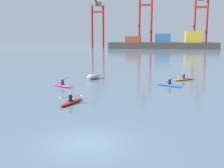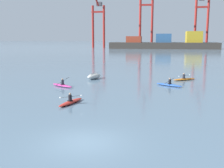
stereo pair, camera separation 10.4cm
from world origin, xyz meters
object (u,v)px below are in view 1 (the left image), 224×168
at_px(gantry_crane_west_mid, 145,14).
at_px(kayak_blue, 169,84).
at_px(gantry_crane_west, 97,19).
at_px(kayak_orange, 184,79).
at_px(container_barge, 164,43).
at_px(gantry_crane_east_mid, 201,16).
at_px(capsized_dinghy, 94,76).
at_px(kayak_red, 71,102).
at_px(kayak_magenta, 62,85).

distance_m(gantry_crane_west_mid, kayak_blue, 115.10).
bearing_deg(gantry_crane_west, gantry_crane_west_mid, -1.77).
bearing_deg(gantry_crane_west, kayak_orange, -72.42).
distance_m(container_barge, gantry_crane_west_mid, 18.65).
bearing_deg(gantry_crane_west_mid, gantry_crane_east_mid, 10.29).
height_order(gantry_crane_west_mid, kayak_orange, gantry_crane_west_mid).
bearing_deg(capsized_dinghy, kayak_orange, 3.53).
bearing_deg(gantry_crane_west_mid, kayak_red, -90.60).
xyz_separation_m(gantry_crane_west, kayak_orange, (34.74, -109.66, -15.22)).
distance_m(kayak_orange, kayak_red, 18.15).
height_order(container_barge, gantry_crane_west_mid, gantry_crane_west_mid).
relative_size(gantry_crane_west, kayak_orange, 9.26).
xyz_separation_m(gantry_crane_west, kayak_magenta, (20.63, -116.68, -15.22)).
bearing_deg(gantry_crane_west_mid, capsized_dinghy, -91.30).
xyz_separation_m(container_barge, gantry_crane_west_mid, (-9.69, 6.00, 14.76)).
xyz_separation_m(gantry_crane_east_mid, kayak_red, (-29.66, -128.71, -16.38)).
xyz_separation_m(container_barge, kayak_blue, (-2.46, -107.58, -2.45)).
xyz_separation_m(gantry_crane_east_mid, kayak_magenta, (-33.11, -121.05, -16.38)).
distance_m(kayak_magenta, kayak_blue, 12.19).
distance_m(container_barge, kayak_orange, 102.90).
relative_size(gantry_crane_west_mid, capsized_dinghy, 11.93).
bearing_deg(kayak_orange, capsized_dinghy, -176.47).
xyz_separation_m(gantry_crane_west_mid, gantry_crane_east_mid, (28.37, 5.15, -0.84)).
distance_m(gantry_crane_west_mid, kayak_magenta, 117.26).
distance_m(gantry_crane_east_mid, kayak_red, 133.09).
bearing_deg(capsized_dinghy, container_barge, 83.30).
distance_m(container_barge, capsized_dinghy, 104.34).
bearing_deg(kayak_magenta, kayak_blue, 10.97).
relative_size(capsized_dinghy, kayak_magenta, 0.89).
bearing_deg(kayak_magenta, gantry_crane_west_mid, 87.66).
distance_m(container_barge, kayak_red, 118.09).
relative_size(kayak_magenta, kayak_blue, 1.02).
bearing_deg(container_barge, capsized_dinghy, -96.70).
bearing_deg(container_barge, gantry_crane_east_mid, 30.84).
bearing_deg(kayak_orange, gantry_crane_east_mid, 80.54).
bearing_deg(kayak_magenta, kayak_red, -65.76).
xyz_separation_m(gantry_crane_east_mid, capsized_dinghy, (-30.85, -114.76, -16.20)).
bearing_deg(kayak_blue, kayak_magenta, -169.03).
relative_size(gantry_crane_west, gantry_crane_east_mid, 0.92).
distance_m(gantry_crane_west, capsized_dinghy, 113.74).
distance_m(gantry_crane_west, kayak_blue, 119.89).
height_order(gantry_crane_west_mid, kayak_magenta, gantry_crane_west_mid).
bearing_deg(container_barge, kayak_blue, -91.31).
height_order(capsized_dinghy, kayak_orange, kayak_orange).
xyz_separation_m(gantry_crane_west, kayak_blue, (32.60, -114.36, -15.22)).
height_order(gantry_crane_east_mid, kayak_orange, gantry_crane_east_mid).
xyz_separation_m(gantry_crane_east_mid, kayak_orange, (-19.00, -114.03, -16.38)).
height_order(kayak_blue, kayak_red, same).
relative_size(container_barge, kayak_magenta, 16.64).
bearing_deg(container_barge, gantry_crane_west_mid, 148.23).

